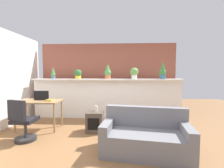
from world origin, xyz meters
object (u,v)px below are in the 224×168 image
at_px(potted_plant_1, 78,74).
at_px(book_on_desk, 49,100).
at_px(potted_plant_3, 134,73).
at_px(couch, 145,137).
at_px(potted_plant_0, 53,73).
at_px(potted_plant_2, 108,72).
at_px(side_cube_shelf, 95,122).
at_px(desk, 39,104).
at_px(tv_monitor, 41,95).
at_px(office_chair, 23,124).
at_px(potted_plant_4, 163,71).
at_px(vase_on_shelf, 96,109).

height_order(potted_plant_1, book_on_desk, potted_plant_1).
relative_size(potted_plant_3, couch, 0.21).
distance_m(potted_plant_0, potted_plant_2, 1.77).
bearing_deg(couch, potted_plant_2, 111.59).
bearing_deg(side_cube_shelf, potted_plant_2, 78.88).
distance_m(desk, side_cube_shelf, 1.54).
bearing_deg(potted_plant_2, tv_monitor, -149.28).
bearing_deg(desk, potted_plant_3, 23.35).
bearing_deg(book_on_desk, potted_plant_3, 27.48).
xyz_separation_m(potted_plant_1, couch, (1.82, -2.17, -1.15)).
relative_size(potted_plant_0, potted_plant_2, 0.84).
bearing_deg(desk, office_chair, -86.76).
height_order(potted_plant_1, potted_plant_3, potted_plant_3).
relative_size(potted_plant_0, potted_plant_3, 1.12).
height_order(potted_plant_1, tv_monitor, potted_plant_1).
height_order(potted_plant_3, desk, potted_plant_3).
bearing_deg(office_chair, potted_plant_4, 28.19).
bearing_deg(potted_plant_1, potted_plant_3, 0.94).
xyz_separation_m(potted_plant_1, desk, (-0.75, -1.07, -0.77)).
xyz_separation_m(potted_plant_4, couch, (-0.86, -2.14, -1.25)).
bearing_deg(side_cube_shelf, desk, 175.66).
relative_size(potted_plant_1, potted_plant_3, 0.85).
bearing_deg(vase_on_shelf, tv_monitor, 173.94).
relative_size(potted_plant_0, tv_monitor, 1.03).
bearing_deg(vase_on_shelf, book_on_desk, 179.63).
xyz_separation_m(desk, couch, (2.57, -1.10, -0.38)).
relative_size(potted_plant_1, side_cube_shelf, 0.60).
distance_m(desk, tv_monitor, 0.22).
height_order(office_chair, book_on_desk, office_chair).
bearing_deg(office_chair, desk, 93.24).
height_order(potted_plant_3, vase_on_shelf, potted_plant_3).
xyz_separation_m(potted_plant_1, potted_plant_2, (0.96, 0.01, 0.07)).
xyz_separation_m(potted_plant_2, desk, (-1.71, -1.08, -0.84)).
height_order(office_chair, side_cube_shelf, office_chair).
bearing_deg(tv_monitor, potted_plant_3, 22.04).
bearing_deg(potted_plant_0, potted_plant_4, -0.10).
bearing_deg(desk, potted_plant_1, 55.08).
xyz_separation_m(office_chair, book_on_desk, (0.26, 0.70, 0.38)).
bearing_deg(book_on_desk, potted_plant_2, 39.19).
xyz_separation_m(potted_plant_3, couch, (0.02, -2.20, -1.19)).
relative_size(tv_monitor, side_cube_shelf, 0.77).
distance_m(potted_plant_1, desk, 1.52).
bearing_deg(vase_on_shelf, office_chair, -154.76).
xyz_separation_m(potted_plant_1, book_on_desk, (-0.45, -1.14, -0.66)).
bearing_deg(tv_monitor, couch, -24.88).
distance_m(potted_plant_4, side_cube_shelf, 2.60).
xyz_separation_m(potted_plant_2, couch, (0.86, -2.18, -1.22)).
bearing_deg(desk, potted_plant_4, 16.98).
bearing_deg(vase_on_shelf, potted_plant_4, 30.33).
xyz_separation_m(vase_on_shelf, book_on_desk, (-1.21, 0.01, 0.20)).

